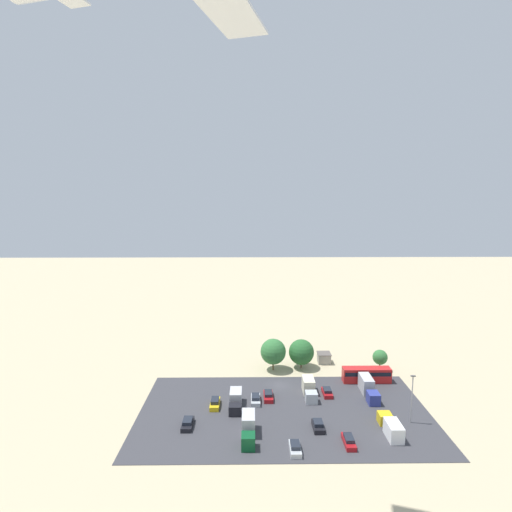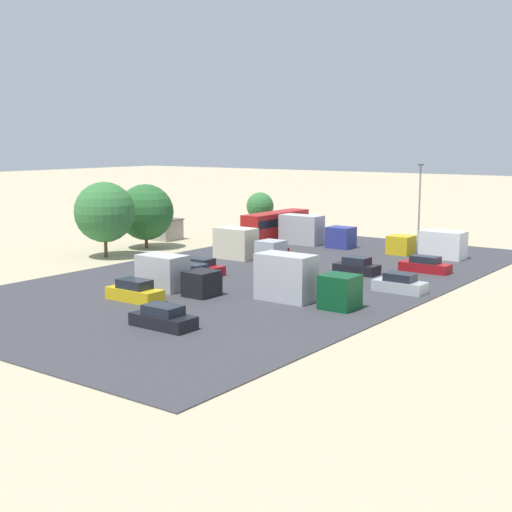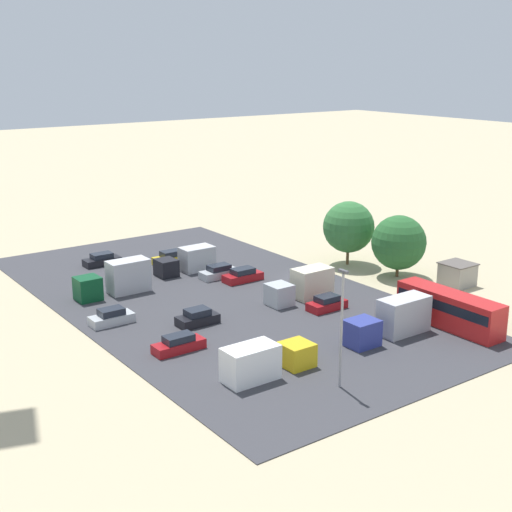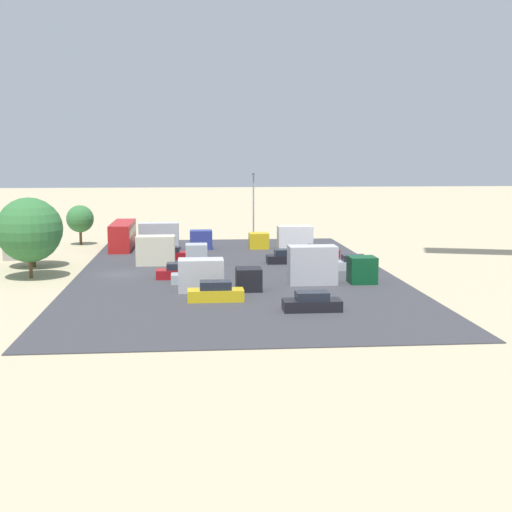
% 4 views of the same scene
% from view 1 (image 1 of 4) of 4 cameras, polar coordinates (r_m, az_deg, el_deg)
% --- Properties ---
extents(ground_plane, '(400.00, 400.00, 0.00)m').
position_cam_1_polar(ground_plane, '(97.10, 3.44, -17.93)').
color(ground_plane, tan).
extents(parking_lot_surface, '(58.39, 31.71, 0.08)m').
position_cam_1_polar(parking_lot_surface, '(86.64, 4.04, -21.36)').
color(parking_lot_surface, '#38383D').
rests_on(parking_lot_surface, ground).
extents(shed_building, '(3.43, 3.40, 2.62)m').
position_cam_1_polar(shed_building, '(109.42, 9.67, -14.15)').
color(shed_building, '#9E998E').
rests_on(shed_building, ground).
extents(bus, '(11.16, 2.61, 3.40)m').
position_cam_1_polar(bus, '(100.96, 15.51, -15.96)').
color(bus, red).
rests_on(bus, ground).
extents(parked_car_0, '(2.00, 4.05, 1.57)m').
position_cam_1_polar(parked_car_0, '(81.81, 8.86, -22.82)').
color(parked_car_0, black).
rests_on(parked_car_0, ground).
extents(parked_car_1, '(1.92, 4.57, 1.53)m').
position_cam_1_polar(parked_car_1, '(89.56, -0.05, -19.79)').
color(parked_car_1, '#ADB2B7').
rests_on(parked_car_1, ground).
extents(parked_car_2, '(1.88, 4.65, 1.65)m').
position_cam_1_polar(parked_car_2, '(88.44, -5.88, -20.18)').
color(parked_car_2, gold).
rests_on(parked_car_2, ground).
extents(parked_car_3, '(1.98, 4.52, 1.50)m').
position_cam_1_polar(parked_car_3, '(82.68, -9.74, -22.50)').
color(parked_car_3, black).
rests_on(parked_car_3, ground).
extents(parked_car_4, '(1.91, 4.17, 1.48)m').
position_cam_1_polar(parked_car_4, '(93.65, 10.13, -18.61)').
color(parked_car_4, maroon).
rests_on(parked_car_4, ground).
extents(parked_car_5, '(1.88, 4.24, 1.56)m').
position_cam_1_polar(parked_car_5, '(75.62, 5.62, -25.63)').
color(parked_car_5, '#ADB2B7').
rests_on(parked_car_5, ground).
extents(parked_car_6, '(1.96, 4.65, 1.53)m').
position_cam_1_polar(parked_car_6, '(90.95, 1.77, -19.33)').
color(parked_car_6, maroon).
rests_on(parked_car_6, ground).
extents(parked_car_7, '(1.75, 4.69, 1.51)m').
position_cam_1_polar(parked_car_7, '(78.74, 13.11, -24.32)').
color(parked_car_7, maroon).
rests_on(parked_car_7, ground).
extents(parked_truck_0, '(2.38, 8.25, 3.60)m').
position_cam_1_polar(parked_truck_0, '(78.44, -1.09, -23.36)').
color(parked_truck_0, '#0C4723').
rests_on(parked_truck_0, ground).
extents(parked_truck_1, '(2.37, 9.29, 3.44)m').
position_cam_1_polar(parked_truck_1, '(95.28, 15.72, -17.67)').
color(parked_truck_1, navy).
rests_on(parked_truck_1, ground).
extents(parked_truck_2, '(2.48, 7.76, 3.21)m').
position_cam_1_polar(parked_truck_2, '(92.73, 7.60, -18.25)').
color(parked_truck_2, '#ADB2B7').
rests_on(parked_truck_2, ground).
extents(parked_truck_3, '(2.47, 7.36, 2.88)m').
position_cam_1_polar(parked_truck_3, '(87.83, -2.93, -19.90)').
color(parked_truck_3, black).
rests_on(parked_truck_3, ground).
extents(parked_truck_4, '(2.47, 8.21, 2.88)m').
position_cam_1_polar(parked_truck_4, '(83.08, 18.74, -22.13)').
color(parked_truck_4, gold).
rests_on(parked_truck_4, ground).
extents(tree_near_shed, '(3.68, 3.68, 5.37)m').
position_cam_1_polar(tree_near_shed, '(107.17, 17.30, -13.64)').
color(tree_near_shed, brown).
rests_on(tree_near_shed, ground).
extents(tree_apron_mid, '(6.37, 6.37, 7.99)m').
position_cam_1_polar(tree_apron_mid, '(102.67, 2.47, -13.48)').
color(tree_apron_mid, brown).
rests_on(tree_apron_mid, ground).
extents(tree_apron_far, '(6.40, 6.40, 7.35)m').
position_cam_1_polar(tree_apron_far, '(104.68, 6.50, -13.47)').
color(tree_apron_far, brown).
rests_on(tree_apron_far, ground).
extents(light_pole_lot_centre, '(0.90, 0.28, 9.56)m').
position_cam_1_polar(light_pole_lot_centre, '(85.91, 21.38, -18.25)').
color(light_pole_lot_centre, gray).
rests_on(light_pole_lot_centre, ground).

